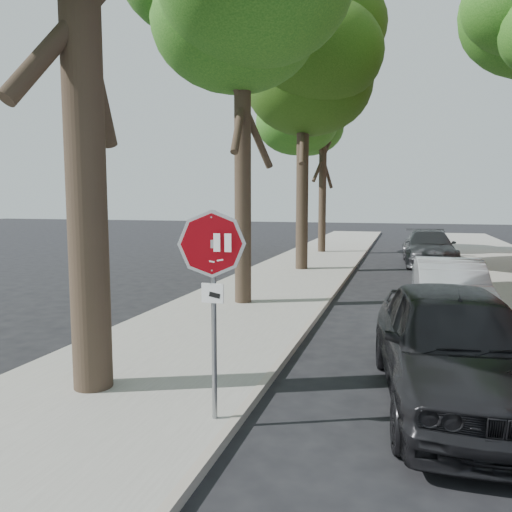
% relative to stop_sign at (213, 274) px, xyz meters
% --- Properties ---
extents(ground, '(120.00, 120.00, 0.00)m').
position_rel_stop_sign_xyz_m(ground, '(0.70, 0.03, -1.95)').
color(ground, black).
rests_on(ground, ground).
extents(sidewalk_left, '(4.00, 55.00, 0.12)m').
position_rel_stop_sign_xyz_m(sidewalk_left, '(-1.80, 12.03, -1.89)').
color(sidewalk_left, gray).
rests_on(sidewalk_left, ground).
extents(curb_left, '(0.12, 55.00, 0.13)m').
position_rel_stop_sign_xyz_m(curb_left, '(0.25, 12.03, -1.88)').
color(curb_left, '#9E9384').
rests_on(curb_left, ground).
extents(curb_right, '(0.12, 55.00, 0.13)m').
position_rel_stop_sign_xyz_m(curb_right, '(4.65, 12.03, -1.88)').
color(curb_right, '#9E9384').
rests_on(curb_right, ground).
extents(stop_sign, '(0.76, 0.34, 2.61)m').
position_rel_stop_sign_xyz_m(stop_sign, '(0.00, 0.00, 0.00)').
color(stop_sign, gray).
rests_on(stop_sign, sidewalk_left).
extents(tree_mid_a, '(5.59, 5.19, 9.84)m').
position_rel_stop_sign_xyz_m(tree_mid_a, '(-1.92, 7.14, 5.66)').
color(tree_mid_a, black).
rests_on(tree_mid_a, sidewalk_left).
extents(tree_mid_b, '(5.88, 5.46, 10.36)m').
position_rel_stop_sign_xyz_m(tree_mid_b, '(-1.72, 14.15, 6.05)').
color(tree_mid_b, black).
rests_on(tree_mid_b, sidewalk_left).
extents(tree_far, '(5.29, 4.91, 9.33)m').
position_rel_stop_sign_xyz_m(tree_far, '(-2.02, 21.14, 5.26)').
color(tree_far, black).
rests_on(tree_far, sidewalk_left).
extents(car_a, '(2.50, 5.10, 1.67)m').
position_rel_stop_sign_xyz_m(car_a, '(2.93, 1.69, -1.11)').
color(car_a, black).
rests_on(car_a, ground).
extents(car_b, '(1.70, 4.42, 1.44)m').
position_rel_stop_sign_xyz_m(car_b, '(3.30, 6.99, -1.23)').
color(car_b, '#A4A8AC').
rests_on(car_b, ground).
extents(car_c, '(2.34, 5.33, 1.52)m').
position_rel_stop_sign_xyz_m(car_c, '(3.30, 17.77, -1.19)').
color(car_c, '#49494D').
rests_on(car_c, ground).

